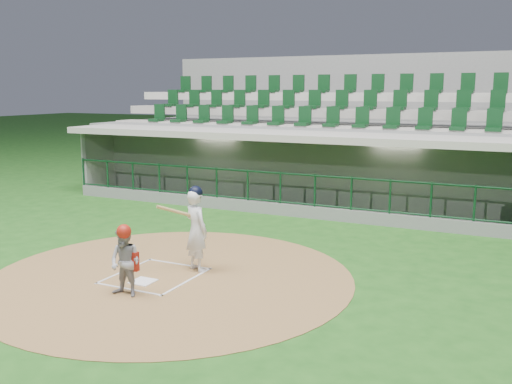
# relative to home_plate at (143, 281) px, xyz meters

# --- Properties ---
(ground) EXTENTS (120.00, 120.00, 0.00)m
(ground) POSITION_rel_home_plate_xyz_m (0.00, 0.70, -0.02)
(ground) COLOR #1B4C15
(ground) RESTS_ON ground
(dirt_circle) EXTENTS (7.20, 7.20, 0.01)m
(dirt_circle) POSITION_rel_home_plate_xyz_m (0.30, 0.50, -0.02)
(dirt_circle) COLOR brown
(dirt_circle) RESTS_ON ground
(home_plate) EXTENTS (0.43, 0.43, 0.02)m
(home_plate) POSITION_rel_home_plate_xyz_m (0.00, 0.00, 0.00)
(home_plate) COLOR white
(home_plate) RESTS_ON dirt_circle
(batter_box_chalk) EXTENTS (1.55, 1.80, 0.01)m
(batter_box_chalk) POSITION_rel_home_plate_xyz_m (0.00, 0.40, -0.00)
(batter_box_chalk) COLOR silver
(batter_box_chalk) RESTS_ON ground
(dugout_structure) EXTENTS (16.40, 3.70, 3.00)m
(dugout_structure) POSITION_rel_home_plate_xyz_m (0.26, 8.50, 0.94)
(dugout_structure) COLOR gray
(dugout_structure) RESTS_ON ground
(seating_deck) EXTENTS (17.00, 6.72, 5.15)m
(seating_deck) POSITION_rel_home_plate_xyz_m (0.00, 11.61, 1.40)
(seating_deck) COLOR slate
(seating_deck) RESTS_ON ground
(batter) EXTENTS (0.90, 0.95, 1.75)m
(batter) POSITION_rel_home_plate_xyz_m (0.54, 1.09, 0.87)
(batter) COLOR white
(batter) RESTS_ON dirt_circle
(catcher) EXTENTS (0.60, 0.47, 1.31)m
(catcher) POSITION_rel_home_plate_xyz_m (0.18, -0.72, 0.63)
(catcher) COLOR #97979C
(catcher) RESTS_ON dirt_circle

